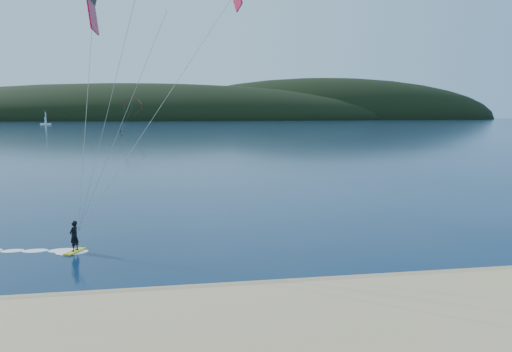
{
  "coord_description": "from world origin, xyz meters",
  "views": [
    {
      "loc": [
        -0.67,
        -17.1,
        8.65
      ],
      "look_at": [
        3.82,
        10.0,
        5.0
      ],
      "focal_mm": 32.63,
      "sensor_mm": 36.0,
      "label": 1
    }
  ],
  "objects": [
    {
      "name": "headland",
      "position": [
        0.63,
        745.28,
        0.0
      ],
      "size": [
        1200.0,
        310.0,
        140.0
      ],
      "color": "black",
      "rests_on": "ground"
    },
    {
      "name": "kitesurfer_near",
      "position": [
        -1.47,
        9.63,
        13.8
      ],
      "size": [
        21.16,
        6.49,
        17.11
      ],
      "color": "gold",
      "rests_on": "ground"
    },
    {
      "name": "wet_sand",
      "position": [
        0.0,
        4.5,
        0.05
      ],
      "size": [
        220.0,
        2.5,
        0.1
      ],
      "color": "olive",
      "rests_on": "ground"
    },
    {
      "name": "kitesurfer_far",
      "position": [
        -20.84,
        199.45,
        11.61
      ],
      "size": [
        11.06,
        6.87,
        14.53
      ],
      "color": "gold",
      "rests_on": "ground"
    },
    {
      "name": "ground",
      "position": [
        0.0,
        0.0,
        0.0
      ],
      "size": [
        1800.0,
        1800.0,
        0.0
      ],
      "primitive_type": "plane",
      "color": "#061B33",
      "rests_on": "ground"
    },
    {
      "name": "sailboat",
      "position": [
        -111.15,
        399.38,
        0.89
      ],
      "size": [
        8.3,
        5.49,
        12.12
      ],
      "color": "white",
      "rests_on": "ground"
    }
  ]
}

